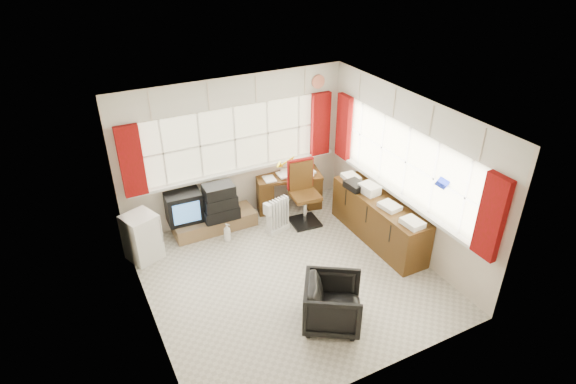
# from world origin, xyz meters

# --- Properties ---
(ground) EXTENTS (4.00, 4.00, 0.00)m
(ground) POSITION_xyz_m (0.00, 0.00, 0.00)
(ground) COLOR beige
(ground) RESTS_ON ground
(room_walls) EXTENTS (4.00, 4.00, 4.00)m
(room_walls) POSITION_xyz_m (0.00, 0.00, 1.50)
(room_walls) COLOR beige
(room_walls) RESTS_ON ground
(window_back) EXTENTS (3.70, 0.12, 3.60)m
(window_back) POSITION_xyz_m (0.00, 1.94, 0.95)
(window_back) COLOR beige
(window_back) RESTS_ON room_walls
(window_right) EXTENTS (0.12, 3.70, 3.60)m
(window_right) POSITION_xyz_m (1.94, 0.00, 0.95)
(window_right) COLOR beige
(window_right) RESTS_ON room_walls
(curtains) EXTENTS (3.83, 3.83, 1.15)m
(curtains) POSITION_xyz_m (0.92, 0.93, 1.46)
(curtains) COLOR maroon
(curtains) RESTS_ON room_walls
(overhead_cabinets) EXTENTS (3.98, 3.98, 0.48)m
(overhead_cabinets) POSITION_xyz_m (0.98, 0.98, 2.25)
(overhead_cabinets) COLOR silver
(overhead_cabinets) RESTS_ON room_walls
(desk) EXTENTS (1.26, 0.83, 0.71)m
(desk) POSITION_xyz_m (0.90, 1.80, 0.37)
(desk) COLOR #503113
(desk) RESTS_ON ground
(desk_lamp) EXTENTS (0.17, 0.16, 0.41)m
(desk_lamp) POSITION_xyz_m (0.92, 1.67, 0.95)
(desk_lamp) COLOR yellow
(desk_lamp) RESTS_ON desk
(task_chair) EXTENTS (0.51, 0.54, 1.13)m
(task_chair) POSITION_xyz_m (0.91, 1.29, 0.60)
(task_chair) COLOR black
(task_chair) RESTS_ON ground
(office_chair) EXTENTS (1.01, 1.00, 0.67)m
(office_chair) POSITION_xyz_m (0.06, -1.09, 0.34)
(office_chair) COLOR black
(office_chair) RESTS_ON ground
(radiator) EXTENTS (0.44, 0.26, 0.61)m
(radiator) POSITION_xyz_m (0.38, 1.17, 0.25)
(radiator) COLOR white
(radiator) RESTS_ON ground
(credenza) EXTENTS (0.50, 2.00, 0.85)m
(credenza) POSITION_xyz_m (1.73, 0.20, 0.39)
(credenza) COLOR #503113
(credenza) RESTS_ON ground
(file_tray) EXTENTS (0.30, 0.36, 0.11)m
(file_tray) POSITION_xyz_m (1.58, 0.70, 0.81)
(file_tray) COLOR black
(file_tray) RESTS_ON credenza
(tv_bench) EXTENTS (1.40, 0.50, 0.25)m
(tv_bench) POSITION_xyz_m (-0.55, 1.72, 0.12)
(tv_bench) COLOR olive
(tv_bench) RESTS_ON ground
(crt_tv) EXTENTS (0.60, 0.57, 0.52)m
(crt_tv) POSITION_xyz_m (-1.02, 1.87, 0.51)
(crt_tv) COLOR black
(crt_tv) RESTS_ON tv_bench
(hifi_stack) EXTENTS (0.60, 0.39, 0.62)m
(hifi_stack) POSITION_xyz_m (-0.46, 1.63, 0.54)
(hifi_stack) COLOR black
(hifi_stack) RESTS_ON tv_bench
(mini_fridge) EXTENTS (0.59, 0.59, 0.77)m
(mini_fridge) POSITION_xyz_m (-1.80, 1.45, 0.39)
(mini_fridge) COLOR white
(mini_fridge) RESTS_ON ground
(spray_bottle_a) EXTENTS (0.17, 0.17, 0.32)m
(spray_bottle_a) POSITION_xyz_m (-0.49, 1.29, 0.16)
(spray_bottle_a) COLOR white
(spray_bottle_a) RESTS_ON ground
(spray_bottle_b) EXTENTS (0.10, 0.10, 0.17)m
(spray_bottle_b) POSITION_xyz_m (-0.69, 1.53, 0.08)
(spray_bottle_b) COLOR #8ED4C3
(spray_bottle_b) RESTS_ON ground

